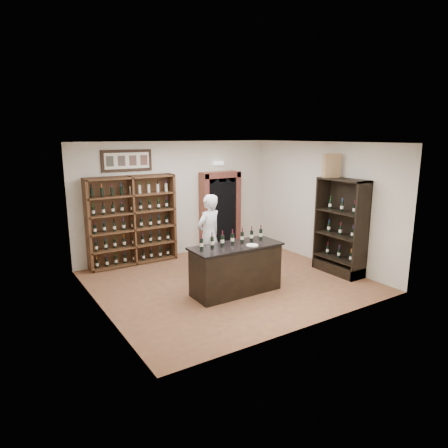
{
  "coord_description": "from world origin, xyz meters",
  "views": [
    {
      "loc": [
        -4.54,
        -6.95,
        3.15
      ],
      "look_at": [
        0.09,
        0.3,
        1.23
      ],
      "focal_mm": 32.0,
      "sensor_mm": 36.0,
      "label": 1
    }
  ],
  "objects_px": {
    "wine_shelf": "(132,221)",
    "counter_bottle_0": "(201,244)",
    "wine_crate": "(332,166)",
    "tasting_counter": "(236,269)",
    "shopkeeper": "(209,235)",
    "side_cabinet": "(341,241)"
  },
  "relations": [
    {
      "from": "wine_shelf",
      "to": "shopkeeper",
      "type": "bearing_deg",
      "value": -56.01
    },
    {
      "from": "wine_shelf",
      "to": "wine_crate",
      "type": "relative_size",
      "value": 4.11
    },
    {
      "from": "side_cabinet",
      "to": "counter_bottle_0",
      "type": "bearing_deg",
      "value": 172.89
    },
    {
      "from": "tasting_counter",
      "to": "wine_crate",
      "type": "relative_size",
      "value": 3.51
    },
    {
      "from": "wine_shelf",
      "to": "wine_crate",
      "type": "distance_m",
      "value": 4.93
    },
    {
      "from": "wine_shelf",
      "to": "counter_bottle_0",
      "type": "relative_size",
      "value": 7.33
    },
    {
      "from": "counter_bottle_0",
      "to": "shopkeeper",
      "type": "distance_m",
      "value": 1.34
    },
    {
      "from": "wine_shelf",
      "to": "tasting_counter",
      "type": "distance_m",
      "value": 3.19
    },
    {
      "from": "tasting_counter",
      "to": "shopkeeper",
      "type": "relative_size",
      "value": 1.0
    },
    {
      "from": "side_cabinet",
      "to": "wine_shelf",
      "type": "bearing_deg",
      "value": 139.79
    },
    {
      "from": "wine_shelf",
      "to": "side_cabinet",
      "type": "bearing_deg",
      "value": -40.21
    },
    {
      "from": "tasting_counter",
      "to": "shopkeeper",
      "type": "xyz_separation_m",
      "value": [
        0.07,
        1.2,
        0.44
      ]
    },
    {
      "from": "wine_crate",
      "to": "side_cabinet",
      "type": "bearing_deg",
      "value": -58.28
    },
    {
      "from": "wine_shelf",
      "to": "tasting_counter",
      "type": "xyz_separation_m",
      "value": [
        1.1,
        -2.93,
        -0.61
      ]
    },
    {
      "from": "wine_shelf",
      "to": "shopkeeper",
      "type": "height_order",
      "value": "wine_shelf"
    },
    {
      "from": "tasting_counter",
      "to": "wine_crate",
      "type": "height_order",
      "value": "wine_crate"
    },
    {
      "from": "wine_shelf",
      "to": "counter_bottle_0",
      "type": "height_order",
      "value": "wine_shelf"
    },
    {
      "from": "tasting_counter",
      "to": "counter_bottle_0",
      "type": "distance_m",
      "value": 0.95
    },
    {
      "from": "wine_shelf",
      "to": "wine_crate",
      "type": "xyz_separation_m",
      "value": [
        3.76,
        -2.88,
        1.37
      ]
    },
    {
      "from": "wine_crate",
      "to": "wine_shelf",
      "type": "bearing_deg",
      "value": 164.51
    },
    {
      "from": "counter_bottle_0",
      "to": "side_cabinet",
      "type": "xyz_separation_m",
      "value": [
        3.44,
        -0.43,
        -0.35
      ]
    },
    {
      "from": "counter_bottle_0",
      "to": "side_cabinet",
      "type": "height_order",
      "value": "side_cabinet"
    }
  ]
}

